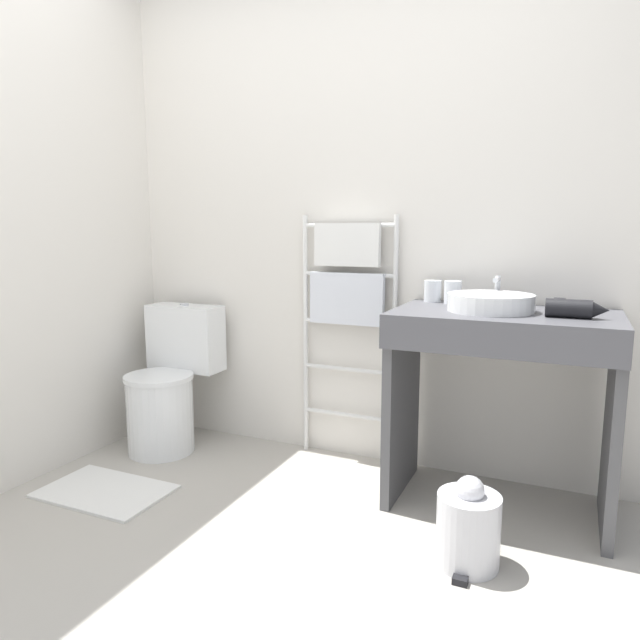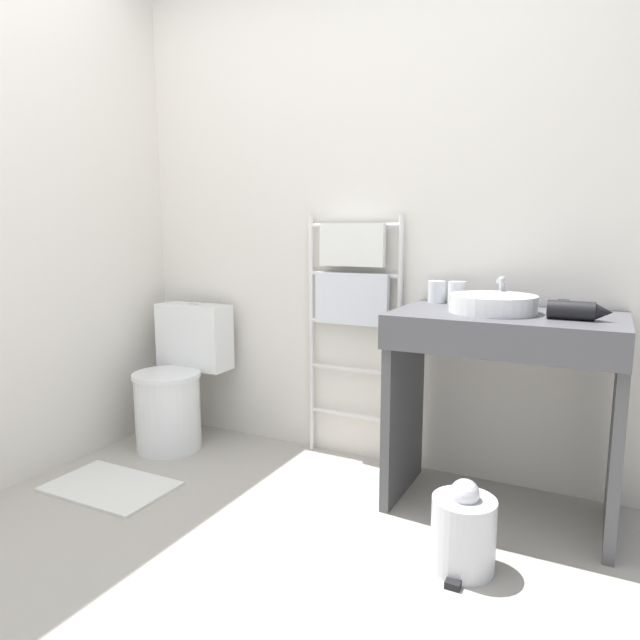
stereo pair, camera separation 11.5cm
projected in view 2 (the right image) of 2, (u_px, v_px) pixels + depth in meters
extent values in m
cube|color=silver|center=(366.00, 202.00, 2.81)|extent=(2.77, 0.12, 2.59)
cube|color=silver|center=(38.00, 200.00, 2.69)|extent=(0.12, 2.25, 2.59)
cylinder|color=white|center=(168.00, 413.00, 3.03)|extent=(0.34, 0.34, 0.39)
cylinder|color=white|center=(166.00, 375.00, 3.00)|extent=(0.35, 0.35, 0.02)
cube|color=white|center=(194.00, 336.00, 3.18)|extent=(0.42, 0.17, 0.36)
cylinder|color=silver|center=(193.00, 303.00, 3.15)|extent=(0.05, 0.05, 0.01)
cylinder|color=silver|center=(311.00, 336.00, 2.96)|extent=(0.02, 0.02, 1.23)
cylinder|color=silver|center=(399.00, 344.00, 2.74)|extent=(0.02, 0.02, 1.23)
cylinder|color=silver|center=(353.00, 415.00, 2.91)|extent=(0.48, 0.02, 0.02)
cylinder|color=silver|center=(353.00, 370.00, 2.87)|extent=(0.48, 0.02, 0.02)
cylinder|color=silver|center=(354.00, 323.00, 2.84)|extent=(0.48, 0.02, 0.02)
cylinder|color=silver|center=(354.00, 275.00, 2.80)|extent=(0.48, 0.02, 0.02)
cylinder|color=silver|center=(355.00, 225.00, 2.76)|extent=(0.48, 0.02, 0.02)
cube|color=white|center=(352.00, 245.00, 2.75)|extent=(0.33, 0.04, 0.21)
cube|color=silver|center=(352.00, 299.00, 2.79)|extent=(0.38, 0.04, 0.25)
cube|color=#4C4C51|center=(507.00, 318.00, 2.25)|extent=(0.87, 0.55, 0.03)
cube|color=#4C4C51|center=(494.00, 346.00, 2.03)|extent=(0.87, 0.02, 0.10)
cube|color=#4C4C4F|center=(404.00, 405.00, 2.50)|extent=(0.04, 0.46, 0.80)
cube|color=#4C4C4F|center=(617.00, 436.00, 2.13)|extent=(0.04, 0.46, 0.80)
cylinder|color=white|center=(493.00, 304.00, 2.26)|extent=(0.34, 0.34, 0.07)
cylinder|color=silver|center=(493.00, 296.00, 2.26)|extent=(0.28, 0.28, 0.01)
cylinder|color=silver|center=(502.00, 292.00, 2.43)|extent=(0.02, 0.02, 0.13)
cylinder|color=silver|center=(500.00, 280.00, 2.39)|extent=(0.02, 0.09, 0.02)
cylinder|color=white|center=(437.00, 292.00, 2.57)|extent=(0.08, 0.08, 0.10)
cylinder|color=white|center=(457.00, 293.00, 2.51)|extent=(0.08, 0.08, 0.10)
cylinder|color=black|center=(571.00, 310.00, 2.08)|extent=(0.16, 0.07, 0.07)
cone|color=black|center=(604.00, 312.00, 2.03)|extent=(0.06, 0.06, 0.06)
cube|color=black|center=(562.00, 307.00, 2.17)|extent=(0.04, 0.10, 0.05)
cylinder|color=silver|center=(463.00, 534.00, 1.96)|extent=(0.22, 0.22, 0.26)
sphere|color=silver|center=(465.00, 493.00, 1.93)|extent=(0.10, 0.10, 0.10)
cube|color=black|center=(453.00, 585.00, 1.86)|extent=(0.05, 0.04, 0.02)
cube|color=silver|center=(110.00, 486.00, 2.59)|extent=(0.56, 0.36, 0.01)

